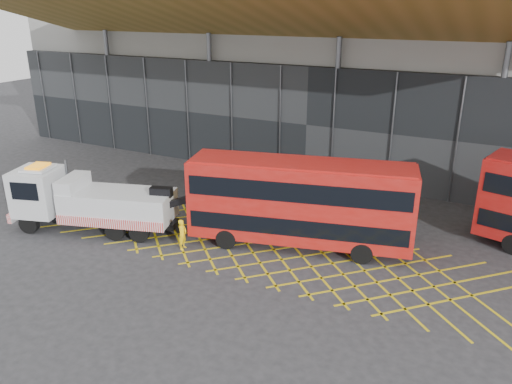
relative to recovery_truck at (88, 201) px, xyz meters
The scene contains 6 objects.
ground_plane 6.26m from the recovery_truck, 23.58° to the left, with size 120.00×120.00×0.00m, color #2A2A2D.
road_markings 10.73m from the recovery_truck, 13.14° to the left, with size 26.36×7.16×0.01m.
construction_building 23.25m from the recovery_truck, 70.33° to the left, with size 55.00×23.97×18.00m.
recovery_truck is the anchor object (origin of this frame).
bus_towed 11.80m from the recovery_truck, 16.92° to the left, with size 11.67×5.25×4.64m.
worker 6.12m from the recovery_truck, ahead, with size 0.60×0.39×1.64m, color yellow.
Camera 1 is at (14.51, -21.09, 11.96)m, focal length 35.00 mm.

